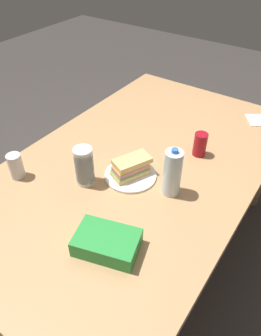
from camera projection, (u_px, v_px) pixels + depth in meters
The scene contains 10 objects.
ground_plane at pixel (137, 250), 2.03m from camera, with size 8.00×8.00×0.00m, color #383330.
dining_table at pixel (139, 173), 1.61m from camera, with size 1.82×1.09×0.72m.
paper_plate at pixel (130, 175), 1.48m from camera, with size 0.24×0.24×0.01m, color white.
sandwich at pixel (131, 167), 1.45m from camera, with size 0.21×0.15×0.08m.
soda_can_red at pixel (200, 144), 1.58m from camera, with size 0.07×0.07×0.12m, color maroon.
chip_bag at pixel (107, 243), 1.15m from camera, with size 0.23×0.15×0.07m, color #268C38.
water_bottle_tall at pixel (172, 173), 1.33m from camera, with size 0.08×0.08×0.23m.
plastic_cup_stack at pixel (84, 166), 1.40m from camera, with size 0.08×0.08×0.18m.
soda_can_silver at pixel (16, 166), 1.45m from camera, with size 0.07×0.07×0.12m, color silver.
paper_napkin at pixel (259, 120), 1.86m from camera, with size 0.13×0.13×0.01m, color white.
Camera 1 is at (-1.03, -0.67, 1.70)m, focal length 33.97 mm.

